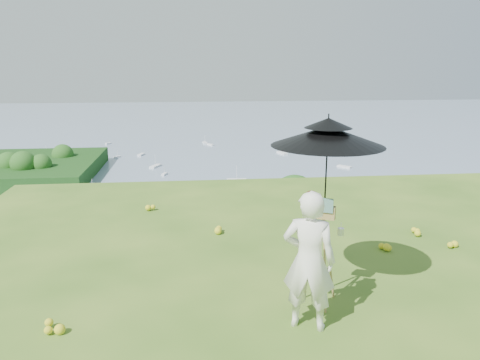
{
  "coord_description": "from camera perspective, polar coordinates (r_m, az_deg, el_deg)",
  "views": [
    {
      "loc": [
        -2.47,
        -5.17,
        3.05
      ],
      "look_at": [
        -1.63,
        2.71,
        1.06
      ],
      "focal_mm": 35.0,
      "sensor_mm": 36.0,
      "label": 1
    }
  ],
  "objects": [
    {
      "name": "wildflowers",
      "position": [
        6.66,
        16.87,
        -13.22
      ],
      "size": [
        10.0,
        10.5,
        0.12
      ],
      "primitive_type": null,
      "color": "gold",
      "rests_on": "ground"
    },
    {
      "name": "bay_water",
      "position": [
        247.96,
        -5.45,
        5.42
      ],
      "size": [
        700.0,
        700.0,
        0.0
      ],
      "primitive_type": "plane",
      "color": "slate",
      "rests_on": "ground"
    },
    {
      "name": "field_easel",
      "position": [
        6.1,
        10.01,
        -8.55
      ],
      "size": [
        0.74,
        0.74,
        1.44
      ],
      "primitive_type": null,
      "rotation": [
        0.0,
        0.0,
        -0.48
      ],
      "color": "olive",
      "rests_on": "ground"
    },
    {
      "name": "harbor_town",
      "position": [
        86.56,
        -4.03,
        -8.04
      ],
      "size": [
        110.0,
        22.0,
        5.0
      ],
      "primitive_type": null,
      "color": "silver",
      "rests_on": "shoreline_tier"
    },
    {
      "name": "painter_cap",
      "position": [
        5.24,
        8.71,
        -1.77
      ],
      "size": [
        0.24,
        0.26,
        0.1
      ],
      "primitive_type": null,
      "rotation": [
        0.0,
        0.0,
        -0.38
      ],
      "color": "pink",
      "rests_on": "painter"
    },
    {
      "name": "moored_boats",
      "position": [
        170.46,
        -9.3,
        1.46
      ],
      "size": [
        140.0,
        140.0,
        0.7
      ],
      "primitive_type": null,
      "color": "white",
      "rests_on": "bay_water"
    },
    {
      "name": "ground",
      "position": [
        6.48,
        17.7,
        -14.66
      ],
      "size": [
        14.0,
        14.0,
        0.0
      ],
      "primitive_type": "plane",
      "color": "#39631C",
      "rests_on": "ground"
    },
    {
      "name": "sun_umbrella",
      "position": [
        5.8,
        10.49,
        1.68
      ],
      "size": [
        1.7,
        1.7,
        1.28
      ],
      "primitive_type": null,
      "rotation": [
        0.0,
        0.0,
        -0.27
      ],
      "color": "black",
      "rests_on": "field_easel"
    },
    {
      "name": "shoreline_tier",
      "position": [
        89.2,
        -3.96,
        -11.91
      ],
      "size": [
        170.0,
        28.0,
        8.0
      ],
      "primitive_type": "cube",
      "color": "slate",
      "rests_on": "bay_water"
    },
    {
      "name": "painter",
      "position": [
        5.51,
        8.4,
        -9.71
      ],
      "size": [
        0.72,
        0.6,
        1.68
      ],
      "primitive_type": "imported",
      "rotation": [
        0.0,
        0.0,
        2.76
      ],
      "color": "white",
      "rests_on": "ground"
    },
    {
      "name": "slope_trees",
      "position": [
        44.1,
        -2.37,
        -10.09
      ],
      "size": [
        110.0,
        50.0,
        6.0
      ],
      "primitive_type": null,
      "color": "#1E4C17",
      "rests_on": "forest_slope"
    }
  ]
}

